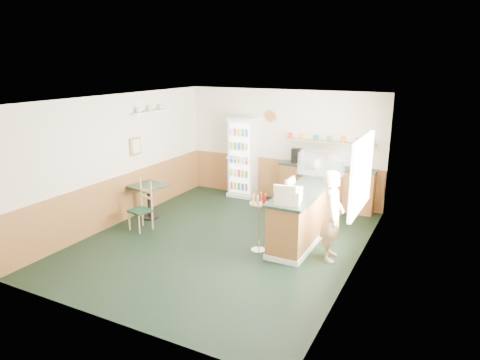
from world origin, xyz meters
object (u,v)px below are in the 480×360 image
Objects in this scene: drinks_fridge at (243,157)px; display_case at (322,165)px; shopkeeper at (332,216)px; condiment_stand at (259,215)px; cash_register at (289,196)px; cafe_table at (149,195)px; cafe_chair at (143,204)px.

drinks_fridge reaches higher than display_case.
shopkeeper is 1.49× the size of condiment_stand.
cash_register is 0.41× the size of condiment_stand.
display_case is 0.85× the size of condiment_stand.
display_case is 3.77m from cafe_table.
condiment_stand is (1.75, -2.84, -0.31)m from drinks_fridge.
cash_register is 0.82m from shopkeeper.
shopkeeper reaches higher than cafe_table.
drinks_fridge reaches higher than condiment_stand.
condiment_stand is 2.58m from cafe_chair.
cash_register is at bearing -51.05° from drinks_fridge.
shopkeeper is at bearing 10.65° from cash_register.
shopkeeper reaches higher than condiment_stand.
display_case is 2.07× the size of cash_register.
condiment_stand is 1.04× the size of cafe_chair.
cafe_chair is (-3.12, -2.01, -0.73)m from display_case.
shopkeeper is at bearing 12.26° from condiment_stand.
cafe_table is at bearing 171.06° from condiment_stand.
shopkeeper is (3.00, -2.57, -0.21)m from drinks_fridge.
drinks_fridge is 3.66m from cash_register.
shopkeeper is 1.28m from condiment_stand.
cash_register is at bearing 100.17° from shopkeeper.
condiment_stand is (-0.55, 0.00, -0.44)m from cash_register.
display_case reaches higher than condiment_stand.
condiment_stand reaches higher than cafe_table.
condiment_stand is at bearing 169.40° from cash_register.
display_case is at bearing 79.42° from cash_register.
display_case is 3.78m from cafe_chair.
condiment_stand is at bearing -106.08° from display_case.
cash_register is 0.43× the size of cafe_chair.
display_case is at bearing 73.92° from condiment_stand.
shopkeeper is 1.55× the size of cafe_chair.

